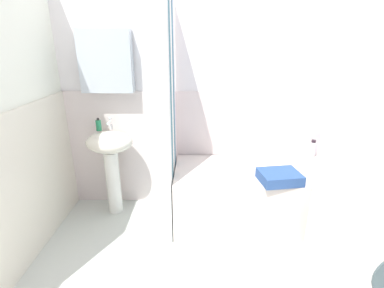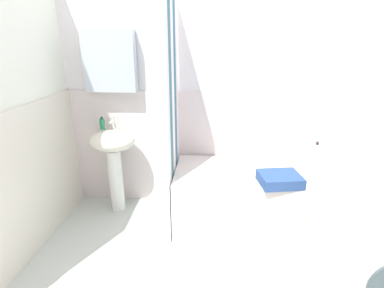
{
  "view_description": "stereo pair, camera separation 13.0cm",
  "coord_description": "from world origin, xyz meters",
  "px_view_note": "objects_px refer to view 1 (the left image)",
  "views": [
    {
      "loc": [
        -0.23,
        -1.51,
        1.66
      ],
      "look_at": [
        -0.27,
        0.78,
        0.83
      ],
      "focal_mm": 26.82,
      "sensor_mm": 36.0,
      "label": 1
    },
    {
      "loc": [
        -0.1,
        -1.51,
        1.66
      ],
      "look_at": [
        -0.27,
        0.78,
        0.83
      ],
      "focal_mm": 26.82,
      "sensor_mm": 36.0,
      "label": 2
    }
  ],
  "objects_px": {
    "bathtub": "(258,196)",
    "shampoo_bottle": "(312,150)",
    "towel_folded": "(280,177)",
    "sink": "(110,155)",
    "lotion_bottle": "(325,150)",
    "soap_dispenser": "(99,125)"
  },
  "relations": [
    {
      "from": "lotion_bottle",
      "to": "shampoo_bottle",
      "type": "distance_m",
      "value": 0.12
    },
    {
      "from": "soap_dispenser",
      "to": "towel_folded",
      "type": "distance_m",
      "value": 1.71
    },
    {
      "from": "soap_dispenser",
      "to": "bathtub",
      "type": "distance_m",
      "value": 1.65
    },
    {
      "from": "sink",
      "to": "bathtub",
      "type": "relative_size",
      "value": 0.55
    },
    {
      "from": "soap_dispenser",
      "to": "shampoo_bottle",
      "type": "distance_m",
      "value": 2.1
    },
    {
      "from": "towel_folded",
      "to": "sink",
      "type": "bearing_deg",
      "value": 165.74
    },
    {
      "from": "bathtub",
      "to": "towel_folded",
      "type": "distance_m",
      "value": 0.41
    },
    {
      "from": "soap_dispenser",
      "to": "lotion_bottle",
      "type": "bearing_deg",
      "value": 1.11
    },
    {
      "from": "shampoo_bottle",
      "to": "towel_folded",
      "type": "height_order",
      "value": "shampoo_bottle"
    },
    {
      "from": "sink",
      "to": "shampoo_bottle",
      "type": "height_order",
      "value": "sink"
    },
    {
      "from": "sink",
      "to": "lotion_bottle",
      "type": "bearing_deg",
      "value": 2.64
    },
    {
      "from": "soap_dispenser",
      "to": "towel_folded",
      "type": "bearing_deg",
      "value": -15.19
    },
    {
      "from": "sink",
      "to": "bathtub",
      "type": "distance_m",
      "value": 1.46
    },
    {
      "from": "bathtub",
      "to": "shampoo_bottle",
      "type": "distance_m",
      "value": 0.73
    },
    {
      "from": "soap_dispenser",
      "to": "bathtub",
      "type": "xyz_separation_m",
      "value": [
        1.52,
        -0.21,
        -0.63
      ]
    },
    {
      "from": "shampoo_bottle",
      "to": "towel_folded",
      "type": "bearing_deg",
      "value": -131.52
    },
    {
      "from": "lotion_bottle",
      "to": "shampoo_bottle",
      "type": "height_order",
      "value": "lotion_bottle"
    },
    {
      "from": "towel_folded",
      "to": "soap_dispenser",
      "type": "bearing_deg",
      "value": 164.81
    },
    {
      "from": "sink",
      "to": "towel_folded",
      "type": "distance_m",
      "value": 1.57
    },
    {
      "from": "soap_dispenser",
      "to": "shampoo_bottle",
      "type": "height_order",
      "value": "soap_dispenser"
    },
    {
      "from": "sink",
      "to": "towel_folded",
      "type": "relative_size",
      "value": 2.61
    },
    {
      "from": "sink",
      "to": "lotion_bottle",
      "type": "height_order",
      "value": "sink"
    }
  ]
}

